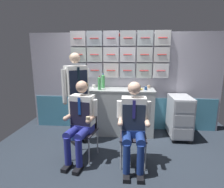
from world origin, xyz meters
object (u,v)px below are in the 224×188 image
(folding_chair_right, at_px, (133,129))
(coffee_cup_white, at_px, (146,88))
(folding_chair_left, at_px, (85,125))
(crew_member_standing, at_px, (76,90))
(service_trolley, at_px, (179,116))
(crew_member_right, at_px, (134,121))
(crew_member_left, at_px, (81,118))
(water_bottle_clear, at_px, (99,83))
(snack_banana, at_px, (139,89))

(folding_chair_right, distance_m, coffee_cup_white, 1.14)
(folding_chair_left, xyz_separation_m, crew_member_standing, (-0.26, 0.45, 0.50))
(service_trolley, height_order, crew_member_standing, crew_member_standing)
(folding_chair_left, xyz_separation_m, coffee_cup_white, (1.07, 0.90, 0.47))
(crew_member_right, bearing_deg, coffee_cup_white, 76.62)
(crew_member_left, xyz_separation_m, crew_member_right, (0.82, -0.11, 0.01))
(service_trolley, xyz_separation_m, folding_chair_left, (-1.76, -0.81, 0.07))
(folding_chair_left, relative_size, crew_member_left, 0.67)
(water_bottle_clear, distance_m, coffee_cup_white, 0.96)
(crew_member_standing, distance_m, snack_banana, 1.25)
(crew_member_standing, xyz_separation_m, snack_banana, (1.19, 0.38, -0.04))
(folding_chair_right, height_order, snack_banana, snack_banana)
(crew_member_left, xyz_separation_m, water_bottle_clear, (0.15, 0.99, 0.40))
(crew_member_right, relative_size, crew_member_standing, 0.76)
(folding_chair_left, height_order, folding_chair_right, same)
(service_trolley, xyz_separation_m, water_bottle_clear, (-1.64, 0.02, 0.65))
(folding_chair_right, bearing_deg, water_bottle_clear, 125.72)
(water_bottle_clear, bearing_deg, crew_member_left, -98.78)
(service_trolley, relative_size, water_bottle_clear, 3.03)
(folding_chair_left, height_order, coffee_cup_white, coffee_cup_white)
(snack_banana, bearing_deg, folding_chair_left, -138.08)
(crew_member_right, bearing_deg, water_bottle_clear, 121.57)
(water_bottle_clear, bearing_deg, service_trolley, -0.53)
(service_trolley, relative_size, crew_member_left, 0.67)
(water_bottle_clear, relative_size, coffee_cup_white, 4.40)
(folding_chair_right, distance_m, water_bottle_clear, 1.29)
(crew_member_left, height_order, snack_banana, crew_member_left)
(crew_member_left, relative_size, coffee_cup_white, 19.84)
(coffee_cup_white, bearing_deg, crew_member_right, -103.38)
(service_trolley, bearing_deg, crew_member_right, -131.88)
(folding_chair_right, distance_m, crew_member_right, 0.25)
(coffee_cup_white, distance_m, snack_banana, 0.15)
(service_trolley, bearing_deg, snack_banana, 178.71)
(crew_member_left, distance_m, snack_banana, 1.41)
(folding_chair_left, bearing_deg, service_trolley, 24.87)
(service_trolley, distance_m, folding_chair_right, 1.34)
(folding_chair_left, height_order, snack_banana, snack_banana)
(crew_member_left, bearing_deg, folding_chair_left, 78.09)
(service_trolley, xyz_separation_m, snack_banana, (-0.83, 0.02, 0.53))
(service_trolley, relative_size, snack_banana, 5.03)
(folding_chair_right, height_order, crew_member_right, crew_member_right)
(folding_chair_left, distance_m, crew_member_right, 0.85)
(service_trolley, bearing_deg, crew_member_left, -151.51)
(folding_chair_right, relative_size, water_bottle_clear, 3.02)
(crew_member_right, height_order, crew_member_standing, crew_member_standing)
(water_bottle_clear, height_order, snack_banana, water_bottle_clear)
(folding_chair_right, relative_size, crew_member_right, 0.66)
(folding_chair_right, xyz_separation_m, snack_banana, (0.14, 0.94, 0.46))
(crew_member_left, distance_m, crew_member_standing, 0.72)
(crew_member_right, bearing_deg, service_trolley, 48.12)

